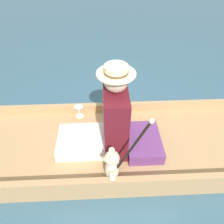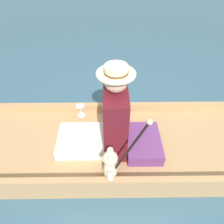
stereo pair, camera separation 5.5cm
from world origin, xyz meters
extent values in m
plane|color=#385B70|center=(0.00, 0.00, 0.00)|extent=(16.00, 16.00, 0.00)
cube|color=tan|center=(0.00, 0.00, 0.08)|extent=(1.07, 3.06, 0.15)
cube|color=tan|center=(-0.50, 0.00, 0.21)|extent=(0.06, 3.06, 0.10)
cube|color=tan|center=(0.50, 0.00, 0.21)|extent=(0.06, 3.06, 0.10)
cube|color=#6B3875|center=(-0.07, -0.25, 0.22)|extent=(0.48, 0.33, 0.13)
cube|color=white|center=(-0.02, 0.37, 0.21)|extent=(0.42, 0.47, 0.11)
cube|color=#5B141E|center=(-0.02, 0.03, 0.49)|extent=(0.46, 0.21, 0.67)
cube|color=beige|center=(-0.02, 0.14, 0.54)|extent=(0.04, 0.01, 0.37)
cube|color=white|center=(-0.15, 0.14, 0.57)|extent=(0.02, 0.01, 0.40)
cube|color=white|center=(0.10, 0.14, 0.57)|extent=(0.02, 0.01, 0.40)
sphere|color=beige|center=(-0.02, 0.03, 0.93)|extent=(0.20, 0.20, 0.20)
cylinder|color=beige|center=(-0.02, 0.03, 0.99)|extent=(0.32, 0.32, 0.01)
cylinder|color=beige|center=(-0.02, 0.03, 1.03)|extent=(0.19, 0.19, 0.06)
cylinder|color=brown|center=(-0.02, 0.03, 1.01)|extent=(0.19, 0.19, 0.02)
ellipsoid|color=beige|center=(-0.41, 0.08, 0.26)|extent=(0.15, 0.12, 0.22)
sphere|color=beige|center=(-0.41, 0.08, 0.43)|extent=(0.13, 0.13, 0.13)
sphere|color=tan|center=(-0.41, 0.14, 0.42)|extent=(0.05, 0.05, 0.05)
sphere|color=beige|center=(-0.45, 0.08, 0.47)|extent=(0.05, 0.05, 0.05)
sphere|color=beige|center=(-0.36, 0.08, 0.47)|extent=(0.05, 0.05, 0.05)
cylinder|color=beige|center=(-0.49, 0.08, 0.30)|extent=(0.09, 0.06, 0.10)
cylinder|color=beige|center=(-0.33, 0.08, 0.30)|extent=(0.09, 0.06, 0.10)
sphere|color=beige|center=(-0.45, 0.11, 0.18)|extent=(0.06, 0.06, 0.06)
sphere|color=beige|center=(-0.37, 0.11, 0.18)|extent=(0.06, 0.06, 0.06)
cylinder|color=silver|center=(0.42, 0.42, 0.16)|extent=(0.09, 0.09, 0.01)
cylinder|color=silver|center=(0.42, 0.42, 0.20)|extent=(0.01, 0.01, 0.09)
cone|color=silver|center=(0.42, 0.42, 0.27)|extent=(0.10, 0.10, 0.05)
cylinder|color=black|center=(-0.43, -0.04, 0.51)|extent=(0.02, 0.32, 0.71)
sphere|color=beige|center=(-0.43, -0.19, 0.86)|extent=(0.04, 0.04, 0.04)
camera|label=1|loc=(-1.50, 0.13, 1.89)|focal=35.00mm
camera|label=2|loc=(-1.51, 0.08, 1.89)|focal=35.00mm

